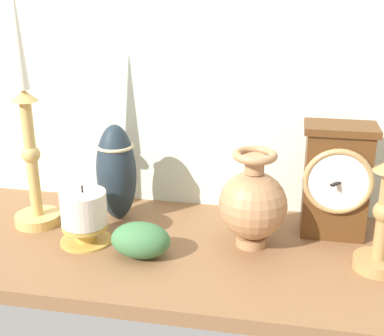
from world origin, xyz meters
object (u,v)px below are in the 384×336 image
object	(u,v)px
mantel_clock	(336,180)
brass_vase_bulbous	(253,203)
tall_ceramic_vase	(116,172)
pillar_candle_front	(84,216)
candlestick_tall_left	(29,139)

from	to	relation	value
mantel_clock	brass_vase_bulbous	world-z (taller)	mantel_clock
brass_vase_bulbous	tall_ceramic_vase	size ratio (longest dim) A/B	0.92
mantel_clock	pillar_candle_front	world-z (taller)	mantel_clock
mantel_clock	brass_vase_bulbous	bearing A→B (deg)	-153.54
mantel_clock	candlestick_tall_left	world-z (taller)	candlestick_tall_left
pillar_candle_front	candlestick_tall_left	bearing A→B (deg)	156.02
brass_vase_bulbous	candlestick_tall_left	bearing A→B (deg)	178.90
candlestick_tall_left	pillar_candle_front	bearing A→B (deg)	-23.98
candlestick_tall_left	brass_vase_bulbous	world-z (taller)	candlestick_tall_left
brass_vase_bulbous	tall_ceramic_vase	world-z (taller)	tall_ceramic_vase
candlestick_tall_left	pillar_candle_front	distance (cm)	16.65
tall_ceramic_vase	brass_vase_bulbous	bearing A→B (deg)	-12.69
pillar_candle_front	mantel_clock	bearing A→B (deg)	14.92
mantel_clock	tall_ceramic_vase	world-z (taller)	mantel_clock
candlestick_tall_left	pillar_candle_front	world-z (taller)	candlestick_tall_left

